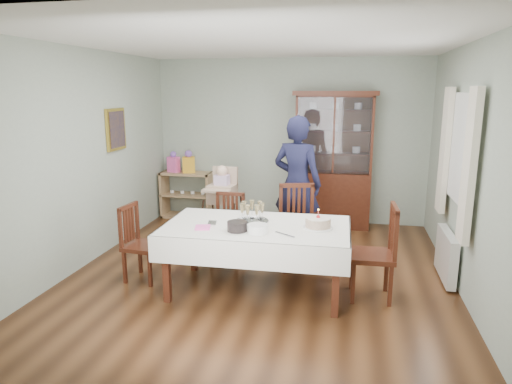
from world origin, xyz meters
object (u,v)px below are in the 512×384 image
(high_chair, at_px, (223,212))
(birthday_cake, at_px, (318,223))
(chair_end_right, at_px, (373,271))
(chair_far_left, at_px, (227,242))
(champagne_tray, at_px, (252,216))
(dining_table, at_px, (256,258))
(china_cabinet, at_px, (333,158))
(woman, at_px, (297,184))
(gift_bag_pink, at_px, (174,163))
(sideboard, at_px, (187,195))
(chair_far_right, at_px, (298,243))
(chair_end_left, at_px, (143,258))
(gift_bag_orange, at_px, (189,163))

(high_chair, xyz_separation_m, birthday_cake, (1.48, -1.53, 0.37))
(chair_end_right, bearing_deg, high_chair, -127.38)
(high_chair, bearing_deg, chair_far_left, -65.24)
(champagne_tray, bearing_deg, chair_end_right, -0.59)
(dining_table, distance_m, china_cabinet, 2.89)
(woman, height_order, gift_bag_pink, woman)
(sideboard, xyz_separation_m, woman, (2.07, -1.27, 0.53))
(chair_far_left, xyz_separation_m, chair_far_right, (0.90, 0.03, 0.04))
(dining_table, bearing_deg, china_cabinet, 75.38)
(chair_end_right, xyz_separation_m, birthday_cake, (-0.59, -0.07, 0.51))
(china_cabinet, height_order, chair_end_left, china_cabinet)
(chair_end_right, bearing_deg, gift_bag_pink, -130.90)
(gift_bag_pink, bearing_deg, birthday_cake, -45.12)
(china_cabinet, xyz_separation_m, woman, (-0.43, -1.25, -0.19))
(sideboard, relative_size, chair_far_left, 1.01)
(woman, distance_m, champagne_tray, 1.40)
(dining_table, distance_m, chair_end_left, 1.37)
(champagne_tray, height_order, birthday_cake, champagne_tray)
(china_cabinet, bearing_deg, sideboard, 179.51)
(high_chair, bearing_deg, gift_bag_orange, 133.23)
(chair_far_right, bearing_deg, gift_bag_pink, 127.27)
(china_cabinet, distance_m, chair_far_right, 2.10)
(chair_end_right, bearing_deg, china_cabinet, -170.43)
(chair_far_right, bearing_deg, china_cabinet, 65.76)
(chair_end_right, distance_m, gift_bag_orange, 4.03)
(dining_table, distance_m, high_chair, 1.75)
(woman, bearing_deg, high_chair, 10.93)
(dining_table, height_order, chair_end_right, chair_end_right)
(chair_far_left, distance_m, gift_bag_pink, 2.53)
(high_chair, xyz_separation_m, gift_bag_pink, (-1.20, 1.16, 0.52))
(sideboard, bearing_deg, chair_far_left, -57.27)
(birthday_cake, bearing_deg, chair_end_left, 179.48)
(sideboard, height_order, high_chair, high_chair)
(chair_far_left, xyz_separation_m, high_chair, (-0.28, 0.77, 0.18))
(chair_end_left, bearing_deg, champagne_tray, -81.14)
(dining_table, xyz_separation_m, gift_bag_orange, (-1.74, 2.71, 0.59))
(dining_table, height_order, gift_bag_orange, gift_bag_orange)
(chair_end_left, bearing_deg, high_chair, -13.71)
(gift_bag_pink, relative_size, gift_bag_orange, 0.94)
(woman, relative_size, high_chair, 1.64)
(gift_bag_orange, bearing_deg, china_cabinet, -0.04)
(chair_far_left, xyz_separation_m, birthday_cake, (1.20, -0.76, 0.55))
(high_chair, distance_m, gift_bag_orange, 1.57)
(chair_end_right, xyz_separation_m, high_chair, (-2.07, 1.46, 0.14))
(chair_far_right, relative_size, chair_end_left, 1.15)
(chair_far_left, xyz_separation_m, champagne_tray, (0.47, -0.67, 0.56))
(china_cabinet, relative_size, chair_far_left, 2.44)
(china_cabinet, height_order, high_chair, china_cabinet)
(dining_table, xyz_separation_m, sideboard, (-1.79, 2.73, 0.02))
(dining_table, height_order, chair_far_left, chair_far_left)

